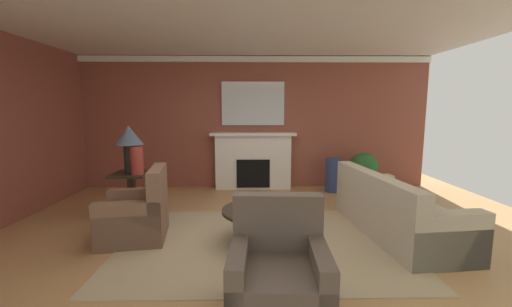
{
  "coord_description": "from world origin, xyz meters",
  "views": [
    {
      "loc": [
        0.03,
        -4.0,
        1.7
      ],
      "look_at": [
        0.12,
        0.99,
        1.0
      ],
      "focal_mm": 22.21,
      "sensor_mm": 36.0,
      "label": 1
    }
  ],
  "objects_px": {
    "armchair_facing_fireplace": "(279,278)",
    "coffee_table": "(261,218)",
    "table_lamp": "(129,140)",
    "potted_plant": "(363,169)",
    "sofa": "(394,213)",
    "armchair_near_window": "(137,216)",
    "vase_tall_corner": "(333,175)",
    "side_table": "(132,191)",
    "mantel_mirror": "(253,104)",
    "fireplace": "(253,162)",
    "vase_on_side_table": "(137,160)"
  },
  "relations": [
    {
      "from": "sofa",
      "to": "potted_plant",
      "type": "relative_size",
      "value": 2.63
    },
    {
      "from": "fireplace",
      "to": "side_table",
      "type": "relative_size",
      "value": 2.57
    },
    {
      "from": "fireplace",
      "to": "armchair_near_window",
      "type": "xyz_separation_m",
      "value": [
        -1.55,
        -2.67,
        -0.27
      ]
    },
    {
      "from": "coffee_table",
      "to": "side_table",
      "type": "height_order",
      "value": "side_table"
    },
    {
      "from": "sofa",
      "to": "vase_tall_corner",
      "type": "relative_size",
      "value": 3.11
    },
    {
      "from": "fireplace",
      "to": "table_lamp",
      "type": "distance_m",
      "value": 2.69
    },
    {
      "from": "armchair_near_window",
      "to": "vase_on_side_table",
      "type": "xyz_separation_m",
      "value": [
        -0.27,
        0.83,
        0.61
      ]
    },
    {
      "from": "mantel_mirror",
      "to": "vase_tall_corner",
      "type": "xyz_separation_m",
      "value": [
        1.65,
        -0.42,
        -1.47
      ]
    },
    {
      "from": "coffee_table",
      "to": "table_lamp",
      "type": "height_order",
      "value": "table_lamp"
    },
    {
      "from": "armchair_near_window",
      "to": "vase_tall_corner",
      "type": "height_order",
      "value": "armchair_near_window"
    },
    {
      "from": "potted_plant",
      "to": "sofa",
      "type": "bearing_deg",
      "value": -99.09
    },
    {
      "from": "armchair_facing_fireplace",
      "to": "coffee_table",
      "type": "bearing_deg",
      "value": 93.92
    },
    {
      "from": "potted_plant",
      "to": "side_table",
      "type": "bearing_deg",
      "value": -162.59
    },
    {
      "from": "coffee_table",
      "to": "table_lamp",
      "type": "distance_m",
      "value": 2.49
    },
    {
      "from": "sofa",
      "to": "armchair_facing_fireplace",
      "type": "xyz_separation_m",
      "value": [
        -1.72,
        -1.66,
        0.01
      ]
    },
    {
      "from": "sofa",
      "to": "side_table",
      "type": "relative_size",
      "value": 3.12
    },
    {
      "from": "coffee_table",
      "to": "table_lamp",
      "type": "xyz_separation_m",
      "value": [
        -2.04,
        1.11,
        0.89
      ]
    },
    {
      "from": "fireplace",
      "to": "potted_plant",
      "type": "height_order",
      "value": "fireplace"
    },
    {
      "from": "potted_plant",
      "to": "table_lamp",
      "type": "bearing_deg",
      "value": -162.59
    },
    {
      "from": "armchair_near_window",
      "to": "potted_plant",
      "type": "relative_size",
      "value": 1.14
    },
    {
      "from": "mantel_mirror",
      "to": "side_table",
      "type": "relative_size",
      "value": 1.9
    },
    {
      "from": "armchair_facing_fireplace",
      "to": "coffee_table",
      "type": "relative_size",
      "value": 0.95
    },
    {
      "from": "fireplace",
      "to": "coffee_table",
      "type": "distance_m",
      "value": 2.84
    },
    {
      "from": "coffee_table",
      "to": "vase_tall_corner",
      "type": "xyz_separation_m",
      "value": [
        1.57,
        2.53,
        0.02
      ]
    },
    {
      "from": "armchair_near_window",
      "to": "armchair_facing_fireplace",
      "type": "relative_size",
      "value": 1.0
    },
    {
      "from": "table_lamp",
      "to": "side_table",
      "type": "bearing_deg",
      "value": -90.0
    },
    {
      "from": "vase_tall_corner",
      "to": "vase_on_side_table",
      "type": "xyz_separation_m",
      "value": [
        -3.46,
        -1.54,
        0.57
      ]
    },
    {
      "from": "armchair_facing_fireplace",
      "to": "vase_tall_corner",
      "type": "bearing_deg",
      "value": 69.47
    },
    {
      "from": "mantel_mirror",
      "to": "potted_plant",
      "type": "xyz_separation_m",
      "value": [
        2.25,
        -0.52,
        -1.33
      ]
    },
    {
      "from": "sofa",
      "to": "armchair_near_window",
      "type": "height_order",
      "value": "armchair_near_window"
    },
    {
      "from": "table_lamp",
      "to": "potted_plant",
      "type": "distance_m",
      "value": 4.47
    },
    {
      "from": "table_lamp",
      "to": "vase_on_side_table",
      "type": "height_order",
      "value": "table_lamp"
    },
    {
      "from": "armchair_near_window",
      "to": "potted_plant",
      "type": "height_order",
      "value": "armchair_near_window"
    },
    {
      "from": "coffee_table",
      "to": "vase_tall_corner",
      "type": "height_order",
      "value": "vase_tall_corner"
    },
    {
      "from": "sofa",
      "to": "side_table",
      "type": "bearing_deg",
      "value": 167.56
    },
    {
      "from": "coffee_table",
      "to": "sofa",
      "type": "bearing_deg",
      "value": 8.13
    },
    {
      "from": "armchair_near_window",
      "to": "table_lamp",
      "type": "distance_m",
      "value": 1.39
    },
    {
      "from": "sofa",
      "to": "coffee_table",
      "type": "xyz_separation_m",
      "value": [
        -1.82,
        -0.26,
        0.04
      ]
    },
    {
      "from": "armchair_near_window",
      "to": "vase_on_side_table",
      "type": "bearing_deg",
      "value": 107.71
    },
    {
      "from": "mantel_mirror",
      "to": "coffee_table",
      "type": "distance_m",
      "value": 3.3
    },
    {
      "from": "armchair_facing_fireplace",
      "to": "vase_on_side_table",
      "type": "relative_size",
      "value": 2.18
    },
    {
      "from": "vase_tall_corner",
      "to": "coffee_table",
      "type": "bearing_deg",
      "value": -121.77
    },
    {
      "from": "coffee_table",
      "to": "potted_plant",
      "type": "distance_m",
      "value": 3.26
    },
    {
      "from": "sofa",
      "to": "table_lamp",
      "type": "height_order",
      "value": "table_lamp"
    },
    {
      "from": "sofa",
      "to": "potted_plant",
      "type": "bearing_deg",
      "value": 80.91
    },
    {
      "from": "mantel_mirror",
      "to": "table_lamp",
      "type": "bearing_deg",
      "value": -136.91
    },
    {
      "from": "fireplace",
      "to": "vase_tall_corner",
      "type": "bearing_deg",
      "value": -10.31
    },
    {
      "from": "table_lamp",
      "to": "vase_on_side_table",
      "type": "xyz_separation_m",
      "value": [
        0.15,
        -0.12,
        -0.31
      ]
    },
    {
      "from": "armchair_facing_fireplace",
      "to": "side_table",
      "type": "height_order",
      "value": "armchair_facing_fireplace"
    },
    {
      "from": "potted_plant",
      "to": "armchair_near_window",
      "type": "bearing_deg",
      "value": -149.07
    }
  ]
}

